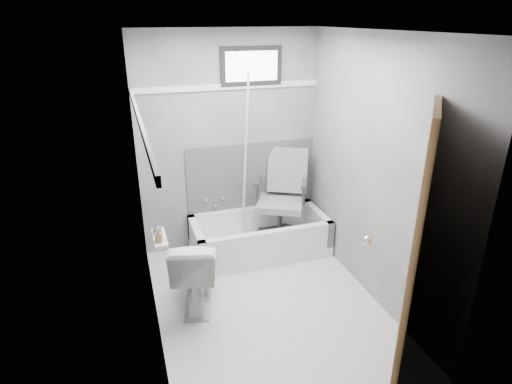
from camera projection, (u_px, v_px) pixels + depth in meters
name	position (u px, v px, depth m)	size (l,w,h in m)	color
floor	(267.00, 304.00, 4.01)	(2.60, 2.60, 0.00)	white
ceiling	(271.00, 31.00, 3.09)	(2.60, 2.60, 0.00)	silver
wall_back	(229.00, 144.00, 4.70)	(2.00, 0.02, 2.40)	slate
wall_front	(346.00, 265.00, 2.41)	(2.00, 0.02, 2.40)	slate
wall_left	(146.00, 200.00, 3.27)	(0.02, 2.60, 2.40)	slate
wall_right	(374.00, 173.00, 3.84)	(0.02, 2.60, 2.40)	slate
bathtub	(260.00, 236.00, 4.81)	(1.50, 0.70, 0.42)	white
office_chair	(280.00, 197.00, 4.77)	(0.58, 0.58, 1.01)	slate
toilet	(196.00, 270.00, 3.90)	(0.41, 0.72, 0.71)	silver
door	(476.00, 265.00, 2.78)	(0.78, 0.78, 2.00)	brown
window	(251.00, 66.00, 4.44)	(0.66, 0.04, 0.40)	black
backerboard	(252.00, 176.00, 4.91)	(1.50, 0.02, 0.78)	#4C4C4F
trim_back	(228.00, 87.00, 4.45)	(2.00, 0.02, 0.06)	white
trim_left	(139.00, 120.00, 3.03)	(0.02, 2.60, 0.06)	white
pole	(245.00, 162.00, 4.57)	(0.02, 0.02, 1.95)	silver
shelf	(160.00, 238.00, 3.33)	(0.10, 0.32, 0.03)	silver
soap_bottle_a	(159.00, 235.00, 3.23)	(0.05, 0.05, 0.12)	#95774A
soap_bottle_b	(157.00, 228.00, 3.36)	(0.07, 0.07, 0.09)	#466081
faucet	(214.00, 201.00, 4.86)	(0.26, 0.10, 0.16)	silver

